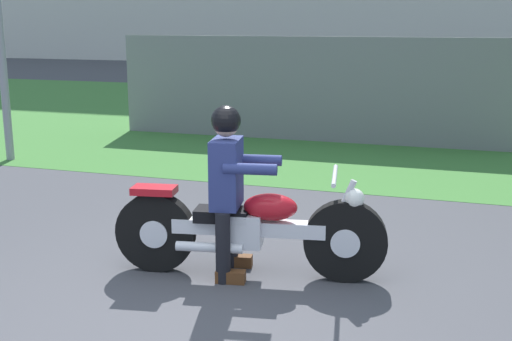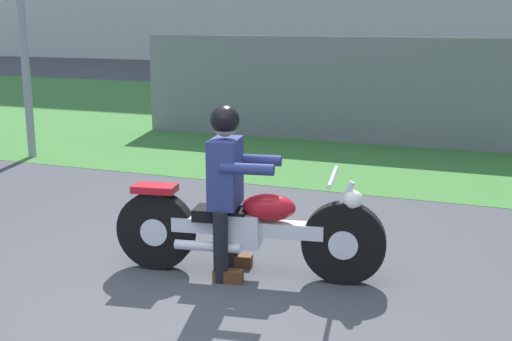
# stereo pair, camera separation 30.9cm
# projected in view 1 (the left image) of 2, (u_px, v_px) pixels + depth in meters

# --- Properties ---
(ground) EXTENTS (120.00, 120.00, 0.00)m
(ground) POSITION_uv_depth(u_px,v_px,m) (180.00, 325.00, 4.53)
(ground) COLOR #424247
(grass_verge) EXTENTS (60.00, 12.00, 0.01)m
(grass_verge) POSITION_uv_depth(u_px,v_px,m) (374.00, 121.00, 13.68)
(grass_verge) COLOR #3D7533
(grass_verge) RESTS_ON ground
(motorcycle_lead) EXTENTS (2.24, 0.71, 0.89)m
(motorcycle_lead) POSITION_uv_depth(u_px,v_px,m) (249.00, 229.00, 5.33)
(motorcycle_lead) COLOR black
(motorcycle_lead) RESTS_ON ground
(rider_lead) EXTENTS (0.60, 0.52, 1.42)m
(rider_lead) POSITION_uv_depth(u_px,v_px,m) (229.00, 178.00, 5.26)
(rider_lead) COLOR black
(rider_lead) RESTS_ON ground
(fence_segment) EXTENTS (7.00, 0.06, 1.80)m
(fence_segment) POSITION_uv_depth(u_px,v_px,m) (309.00, 89.00, 11.23)
(fence_segment) COLOR slate
(fence_segment) RESTS_ON ground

